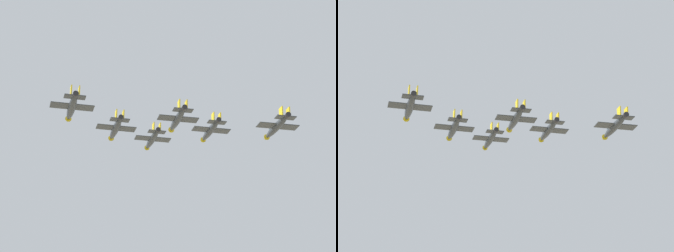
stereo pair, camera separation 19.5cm
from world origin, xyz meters
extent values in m
ellipsoid|color=#2D3338|center=(6.85, -18.02, 105.83)|extent=(14.88, 9.76, 2.05)
cone|color=gold|center=(14.57, -22.46, 105.83)|extent=(2.65, 2.54, 1.75)
ellipsoid|color=#334751|center=(9.90, -19.77, 106.60)|extent=(3.14, 2.70, 1.20)
cube|color=#2D3338|center=(6.16, -17.62, 105.71)|extent=(8.86, 11.72, 0.21)
cube|color=gold|center=(8.72, -13.16, 105.77)|extent=(3.25, 2.33, 0.25)
cube|color=gold|center=(3.60, -22.07, 105.77)|extent=(3.25, 2.33, 0.25)
cube|color=#2D3338|center=(1.03, -14.67, 105.83)|extent=(4.91, 6.00, 0.21)
cube|color=gold|center=(1.82, -13.93, 107.31)|extent=(2.12, 1.38, 2.97)
cube|color=gold|center=(0.80, -15.72, 107.31)|extent=(2.12, 1.38, 2.97)
cylinder|color=black|center=(-0.47, -13.80, 105.83)|extent=(1.71, 1.82, 1.44)
ellipsoid|color=#2D3338|center=(-0.41, 3.09, 101.47)|extent=(15.01, 9.81, 2.07)
cone|color=gold|center=(7.38, -1.37, 101.47)|extent=(2.67, 2.56, 1.76)
ellipsoid|color=#334751|center=(2.66, 1.33, 102.24)|extent=(3.17, 2.72, 1.21)
cube|color=#2D3338|center=(-1.11, 3.49, 101.35)|extent=(8.92, 11.82, 0.21)
cube|color=gold|center=(1.46, 7.98, 101.41)|extent=(3.28, 2.35, 0.25)
cube|color=gold|center=(-3.68, -1.00, 101.41)|extent=(3.28, 2.35, 0.25)
cube|color=#2D3338|center=(-6.28, 6.45, 101.47)|extent=(4.94, 6.05, 0.21)
cube|color=gold|center=(-5.49, 7.19, 102.96)|extent=(2.13, 1.38, 2.99)
cube|color=gold|center=(-6.52, 5.39, 102.96)|extent=(2.13, 1.38, 2.99)
cylinder|color=black|center=(-7.80, 7.32, 101.47)|extent=(1.72, 1.83, 1.45)
ellipsoid|color=#2D3338|center=(-15.15, -21.78, 103.50)|extent=(14.80, 9.81, 2.05)
cone|color=gold|center=(-7.48, -26.26, 103.50)|extent=(2.65, 2.54, 1.74)
ellipsoid|color=#334751|center=(-12.12, -23.55, 104.27)|extent=(3.13, 2.71, 1.20)
cube|color=#2D3338|center=(-15.84, -21.38, 103.39)|extent=(8.89, 11.67, 0.20)
cube|color=gold|center=(-13.25, -16.96, 103.44)|extent=(3.23, 2.34, 0.25)
cube|color=gold|center=(-18.42, -25.80, 103.44)|extent=(3.23, 2.34, 0.25)
cube|color=#2D3338|center=(-20.93, -18.40, 103.50)|extent=(4.92, 5.98, 0.20)
cube|color=gold|center=(-20.14, -17.68, 104.98)|extent=(2.10, 1.38, 2.96)
cube|color=gold|center=(-21.17, -19.45, 104.98)|extent=(2.10, 1.38, 2.96)
cylinder|color=black|center=(-22.42, -17.53, 103.50)|extent=(1.71, 1.81, 1.43)
ellipsoid|color=#2D3338|center=(-7.67, 24.19, 99.49)|extent=(15.09, 9.87, 2.08)
cone|color=gold|center=(0.16, 19.70, 99.49)|extent=(2.69, 2.57, 1.77)
ellipsoid|color=#334751|center=(-4.58, 22.42, 100.27)|extent=(3.19, 2.74, 1.22)
cube|color=#2D3338|center=(-8.38, 24.60, 99.37)|extent=(8.97, 11.88, 0.21)
cube|color=gold|center=(-5.79, 29.12, 99.43)|extent=(3.29, 2.36, 0.25)
cube|color=gold|center=(-10.97, 20.08, 99.43)|extent=(3.29, 2.36, 0.25)
cube|color=#2D3338|center=(-13.58, 27.58, 99.49)|extent=(4.97, 6.09, 0.21)
cube|color=gold|center=(-12.78, 28.32, 100.99)|extent=(2.15, 1.39, 3.01)
cube|color=gold|center=(-13.81, 26.51, 100.99)|extent=(2.15, 1.39, 3.01)
cylinder|color=black|center=(-15.10, 28.45, 99.49)|extent=(1.73, 1.84, 1.46)
ellipsoid|color=#2D3338|center=(-37.15, -25.55, 99.24)|extent=(15.11, 10.31, 2.11)
cone|color=gold|center=(-29.34, -30.29, 99.24)|extent=(2.73, 2.63, 1.79)
ellipsoid|color=#334751|center=(-34.06, -27.42, 100.03)|extent=(3.22, 2.81, 1.23)
cube|color=#2D3338|center=(-37.85, -25.12, 99.13)|extent=(9.28, 11.96, 0.21)
cube|color=gold|center=(-35.11, -20.62, 99.18)|extent=(3.31, 2.45, 0.25)
cube|color=gold|center=(-40.58, -29.63, 99.18)|extent=(3.31, 2.45, 0.25)
cube|color=#2D3338|center=(-43.03, -21.98, 99.24)|extent=(5.12, 6.14, 0.21)
cube|color=gold|center=(-42.21, -21.25, 100.76)|extent=(2.15, 1.46, 3.04)
cube|color=gold|center=(-43.30, -23.05, 100.76)|extent=(2.15, 1.46, 3.04)
cylinder|color=black|center=(-44.56, -21.05, 99.24)|extent=(1.77, 1.87, 1.48)
ellipsoid|color=#2D3338|center=(-22.41, -0.68, 98.73)|extent=(14.32, 9.78, 2.00)
cone|color=gold|center=(-15.01, -5.17, 98.73)|extent=(2.59, 2.49, 1.70)
ellipsoid|color=#334751|center=(-19.49, -2.45, 99.48)|extent=(3.06, 2.66, 1.17)
cube|color=#2D3338|center=(-23.07, -0.27, 98.62)|extent=(8.80, 11.34, 0.20)
cube|color=gold|center=(-20.48, 4.00, 98.67)|extent=(3.14, 2.32, 0.24)
cube|color=gold|center=(-25.67, -4.54, 98.67)|extent=(3.14, 2.32, 0.24)
cube|color=#2D3338|center=(-27.99, 2.71, 98.73)|extent=(4.86, 5.82, 0.20)
cube|color=gold|center=(-27.21, 3.41, 100.17)|extent=(2.04, 1.38, 2.89)
cube|color=gold|center=(-28.24, 1.70, 100.17)|extent=(2.04, 1.38, 2.89)
cylinder|color=black|center=(-29.43, 3.59, 98.73)|extent=(1.68, 1.77, 1.40)
camera|label=1|loc=(-149.14, 123.92, 23.40)|focal=75.43mm
camera|label=2|loc=(-149.28, 123.77, 23.40)|focal=75.43mm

